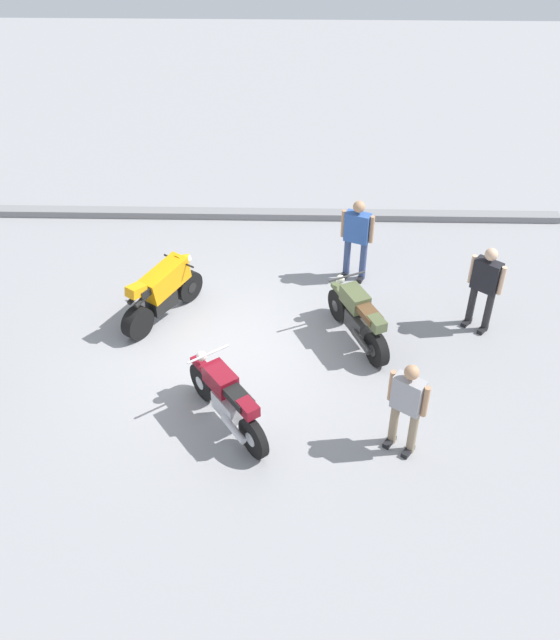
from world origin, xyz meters
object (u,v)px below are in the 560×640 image
at_px(person_in_gray_shirt, 407,403).
at_px(motorcycle_maroon_cruiser, 227,400).
at_px(person_in_blue_shirt, 357,235).
at_px(person_in_black_shirt, 485,284).
at_px(motorcycle_olive_vintage, 358,318).
at_px(motorcycle_orange_sportbike, 163,290).

bearing_deg(person_in_gray_shirt, motorcycle_maroon_cruiser, -63.06).
bearing_deg(person_in_blue_shirt, person_in_black_shirt, 76.72).
xyz_separation_m(motorcycle_olive_vintage, motorcycle_orange_sportbike, (-3.45, 0.59, 0.11)).
distance_m(motorcycle_olive_vintage, person_in_blue_shirt, 2.02).
relative_size(motorcycle_orange_sportbike, person_in_gray_shirt, 1.08).
relative_size(motorcycle_maroon_cruiser, person_in_gray_shirt, 1.10).
distance_m(motorcycle_olive_vintage, person_in_black_shirt, 2.28).
distance_m(person_in_blue_shirt, person_in_black_shirt, 2.61).
bearing_deg(person_in_blue_shirt, motorcycle_maroon_cruiser, -5.87).
bearing_deg(person_in_black_shirt, person_in_blue_shirt, -87.10).
bearing_deg(motorcycle_maroon_cruiser, person_in_black_shirt, -96.07).
xyz_separation_m(motorcycle_maroon_cruiser, person_in_black_shirt, (4.28, 2.51, 0.41)).
bearing_deg(motorcycle_olive_vintage, motorcycle_maroon_cruiser, 109.60).
bearing_deg(person_in_black_shirt, person_in_gray_shirt, 8.45).
relative_size(person_in_gray_shirt, person_in_black_shirt, 0.97).
distance_m(person_in_gray_shirt, person_in_blue_shirt, 4.44).
bearing_deg(person_in_gray_shirt, motorcycle_olive_vintage, -132.88).
relative_size(motorcycle_olive_vintage, motorcycle_maroon_cruiser, 1.05).
height_order(motorcycle_maroon_cruiser, motorcycle_orange_sportbike, motorcycle_orange_sportbike).
bearing_deg(person_in_black_shirt, motorcycle_orange_sportbike, -52.93).
height_order(person_in_blue_shirt, person_in_black_shirt, person_in_blue_shirt).
height_order(motorcycle_maroon_cruiser, person_in_blue_shirt, person_in_blue_shirt).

